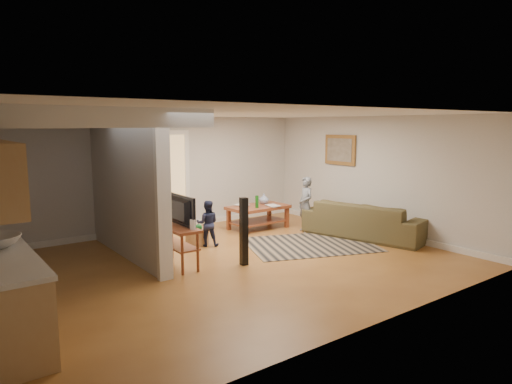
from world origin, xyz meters
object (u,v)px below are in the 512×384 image
Objects in this scene: sofa at (364,237)px; coffee_table at (258,211)px; toddler at (208,246)px; speaker_right at (128,217)px; speaker_left at (244,231)px; tv_console at (177,230)px; child at (305,231)px; toy_basket at (197,236)px.

coffee_table reaches higher than sofa.
speaker_right is at bearing -2.69° from toddler.
speaker_left reaches higher than toddler.
tv_console is at bearing -104.82° from speaker_right.
tv_console is 3.48m from child.
child reaches higher than toddler.
sofa is 2.20× the size of speaker_left.
speaker_right is at bearing -93.18° from child.
speaker_right reaches higher than coffee_table.
speaker_left is 1.52m from toddler.
speaker_right is 0.95× the size of child.
toy_basket is at bearing 48.23° from sofa.
sofa is 5.40× the size of toy_basket.
toddler is (-2.33, 0.24, 0.00)m from child.
child is at bearing -153.05° from toddler.
toy_basket is 0.31m from toddler.
speaker_left is at bearing -50.35° from child.
sofa is 2.38m from coffee_table.
child is (0.64, -0.86, -0.41)m from coffee_table.
coffee_table is 2.72m from speaker_left.
toy_basket is at bearing -50.97° from speaker_right.
tv_console is at bearing -152.48° from coffee_table.
child is at bearing 16.37° from sofa.
toddler is at bearing -81.58° from child.
child is (3.38, 0.57, -0.62)m from tv_console.
coffee_table is 2.94× the size of toy_basket.
toy_basket reaches higher than sofa.
coffee_table is at bearing 28.33° from tv_console.
speaker_left reaches higher than toy_basket.
toddler is (0.13, 1.40, -0.57)m from speaker_left.
speaker_left is 2.78m from child.
coffee_table is 1.14m from child.
speaker_right is at bearing 97.14° from tv_console.
tv_console is 0.95× the size of speaker_right.
tv_console reaches higher than toddler.
toddler is at bearing 38.52° from tv_console.
tv_console is at bearing 67.73° from sofa.
coffee_table is at bearing -128.77° from child.
tv_console is 1.23× the size of toddler.
speaker_left is 1.68m from toy_basket.
coffee_table is 1.19× the size of speaker_left.
speaker_right reaches higher than tv_console.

